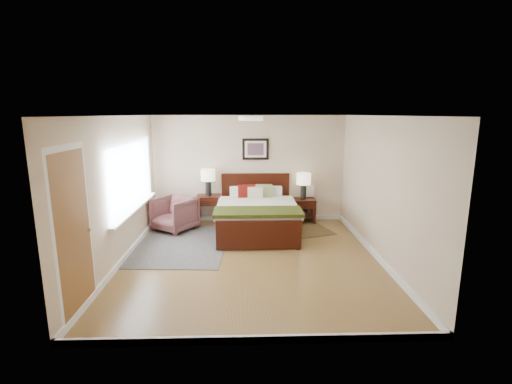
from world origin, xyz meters
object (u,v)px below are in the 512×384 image
(nightstand_left, at_px, (209,201))
(lamp_left, at_px, (208,177))
(armchair, at_px, (174,214))
(rug_persian, at_px, (182,244))
(nightstand_right, at_px, (303,208))
(lamp_right, at_px, (304,181))
(bed, at_px, (257,210))

(nightstand_left, bearing_deg, lamp_left, 90.00)
(armchair, xyz_separation_m, rug_persian, (0.31, -0.94, -0.36))
(nightstand_right, bearing_deg, armchair, -169.53)
(nightstand_right, bearing_deg, nightstand_left, -179.77)
(nightstand_left, relative_size, lamp_left, 1.09)
(lamp_left, relative_size, lamp_right, 1.00)
(nightstand_left, bearing_deg, nightstand_right, 0.23)
(lamp_left, xyz_separation_m, armchair, (-0.71, -0.55, -0.72))
(nightstand_right, xyz_separation_m, rug_persian, (-2.62, -1.48, -0.34))
(lamp_left, bearing_deg, bed, -35.93)
(nightstand_right, bearing_deg, lamp_left, 179.66)
(bed, bearing_deg, nightstand_right, 35.11)
(bed, height_order, nightstand_left, bed)
(armchair, bearing_deg, nightstand_right, 45.74)
(nightstand_left, xyz_separation_m, armchair, (-0.71, -0.53, -0.17))
(lamp_left, height_order, lamp_right, lamp_left)
(bed, distance_m, rug_persian, 1.73)
(nightstand_left, height_order, lamp_right, lamp_right)
(lamp_left, xyz_separation_m, lamp_right, (2.22, 0.00, -0.10))
(bed, xyz_separation_m, nightstand_left, (-1.10, 0.78, 0.02))
(nightstand_left, bearing_deg, bed, -35.17)
(lamp_right, distance_m, armchair, 3.04)
(lamp_right, bearing_deg, armchair, -169.28)
(nightstand_right, relative_size, rug_persian, 0.23)
(bed, distance_m, lamp_right, 1.45)
(lamp_left, distance_m, armchair, 1.15)
(nightstand_right, relative_size, lamp_left, 0.93)
(bed, height_order, armchair, bed)
(lamp_right, bearing_deg, lamp_left, 180.00)
(nightstand_left, relative_size, lamp_right, 1.09)
(lamp_left, bearing_deg, armchair, -141.89)
(armchair, height_order, rug_persian, armchair)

